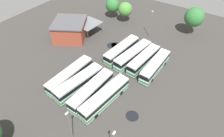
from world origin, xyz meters
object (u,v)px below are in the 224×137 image
depot_building (70,30)px  maintenance_shelter (88,24)px  bus_row0_slot2 (133,55)px  bus_row1_slot0 (70,75)px  bus_row0_slot4 (155,66)px  lamp_post_far_corner (151,23)px  bus_row1_slot1 (79,83)px  lamp_post_near_entrance (70,125)px  tree_east_edge (125,9)px  tree_south_edge (113,5)px  bus_row1_slot3 (105,97)px  tree_west_edge (194,17)px  bus_row1_slot2 (92,90)px  bus_row0_slot1 (122,50)px  bus_row0_slot3 (144,60)px

depot_building → maintenance_shelter: 5.87m
bus_row0_slot2 → bus_row1_slot0: bearing=-29.2°
bus_row0_slot4 → bus_row1_slot0: (14.17, -15.18, 0.00)m
bus_row0_slot4 → lamp_post_far_corner: size_ratio=1.42×
bus_row1_slot1 → lamp_post_near_entrance: 12.48m
lamp_post_near_entrance → tree_east_edge: size_ratio=1.09×
tree_south_edge → lamp_post_far_corner: bearing=76.3°
bus_row1_slot3 → tree_west_edge: (-37.83, 6.47, 4.00)m
bus_row0_slot4 → bus_row1_slot2: (15.07, -8.07, 0.00)m
bus_row0_slot2 → tree_east_edge: tree_east_edge is taller
bus_row0_slot1 → bus_row0_slot2: size_ratio=0.97×
bus_row0_slot4 → bus_row0_slot1: bearing=-95.9°
lamp_post_near_entrance → maintenance_shelter: bearing=-145.8°
bus_row1_slot1 → bus_row0_slot4: bearing=141.3°
maintenance_shelter → tree_west_edge: bearing=123.7°
bus_row0_slot3 → tree_south_edge: tree_south_edge is taller
bus_row1_slot3 → depot_building: depot_building is taller
tree_south_edge → bus_row0_slot3: bearing=50.4°
depot_building → tree_east_edge: (-18.26, 8.52, 1.73)m
bus_row0_slot4 → bus_row1_slot3: bearing=-17.0°
bus_row1_slot1 → tree_west_edge: size_ratio=1.45×
bus_row1_slot2 → tree_south_edge: tree_south_edge is taller
bus_row1_slot0 → lamp_post_far_corner: bearing=166.4°
bus_row1_slot1 → bus_row1_slot3: bearing=88.5°
tree_west_edge → lamp_post_far_corner: bearing=-50.0°
bus_row1_slot1 → depot_building: bearing=-132.0°
bus_row1_slot0 → tree_east_edge: 32.80m
bus_row1_slot1 → tree_south_edge: size_ratio=1.77×
lamp_post_near_entrance → tree_west_edge: size_ratio=0.87×
bus_row1_slot0 → lamp_post_near_entrance: size_ratio=1.72×
bus_row1_slot2 → maintenance_shelter: maintenance_shelter is taller
bus_row0_slot3 → maintenance_shelter: bearing=-101.0°
bus_row0_slot2 → bus_row1_slot3: (15.84, 2.18, -0.00)m
bus_row0_slot2 → bus_row0_slot3: 3.28m
depot_building → maintenance_shelter: depot_building is taller
bus_row0_slot3 → lamp_post_far_corner: (-13.64, -4.80, 2.84)m
bus_row1_slot1 → depot_building: depot_building is taller
bus_row1_slot1 → tree_east_edge: bearing=-166.7°
bus_row1_slot1 → bus_row0_slot1: bearing=174.7°
bus_row1_slot0 → tree_east_edge: size_ratio=1.88×
bus_row1_slot1 → maintenance_shelter: maintenance_shelter is taller
bus_row0_slot4 → bus_row1_slot1: 18.93m
bus_row0_slot4 → bus_row1_slot3: (14.97, -4.59, 0.00)m
bus_row0_slot3 → depot_building: depot_building is taller
bus_row1_slot0 → tree_west_edge: size_ratio=1.50×
bus_row1_slot0 → bus_row0_slot3: bearing=141.8°
bus_row1_slot2 → tree_east_edge: tree_east_edge is taller
depot_building → tree_east_edge: bearing=155.0°
lamp_post_near_entrance → tree_west_edge: tree_west_edge is taller
bus_row1_slot1 → tree_east_edge: 34.01m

